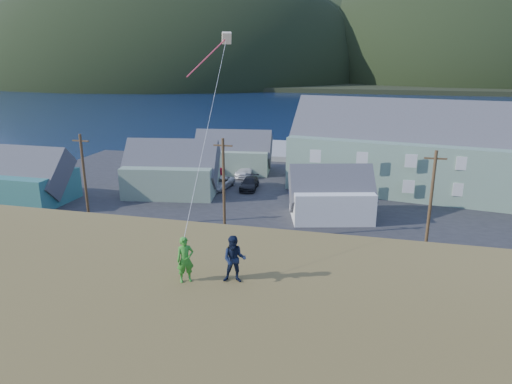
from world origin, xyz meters
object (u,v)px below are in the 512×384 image
(lodge, at_px, (454,153))
(kite_flyer_navy, at_px, (234,259))
(wharf, at_px, (284,151))
(shed_palegreen_near, at_px, (172,170))
(kite_flyer_green, at_px, (185,260))
(shed_palegreen_far, at_px, (233,153))
(shed_white, at_px, (331,195))
(shed_teal, at_px, (25,178))

(lodge, distance_m, kite_flyer_navy, 42.02)
(wharf, xyz_separation_m, kite_flyer_navy, (8.58, -58.31, 7.67))
(lodge, bearing_deg, shed_palegreen_near, -158.16)
(lodge, height_order, kite_flyer_green, lodge)
(shed_palegreen_far, distance_m, kite_flyer_green, 46.18)
(wharf, xyz_separation_m, shed_white, (10.15, -30.27, 2.03))
(lodge, xyz_separation_m, kite_flyer_green, (-16.04, -39.81, 3.12))
(shed_teal, height_order, shed_palegreen_far, shed_teal)
(shed_palegreen_near, bearing_deg, wharf, 63.53)
(shed_palegreen_near, height_order, shed_white, shed_palegreen_near)
(kite_flyer_green, distance_m, kite_flyer_navy, 1.84)
(kite_flyer_navy, bearing_deg, wharf, 88.04)
(shed_palegreen_near, xyz_separation_m, shed_white, (18.47, -4.04, -0.40))
(shed_teal, distance_m, kite_flyer_navy, 40.44)
(shed_teal, relative_size, shed_palegreen_far, 0.86)
(lodge, xyz_separation_m, kite_flyer_navy, (-14.24, -39.41, 3.14))
(shed_palegreen_near, bearing_deg, kite_flyer_navy, -71.08)
(shed_white, height_order, kite_flyer_green, kite_flyer_green)
(shed_white, relative_size, shed_palegreen_far, 0.83)
(kite_flyer_navy, bearing_deg, shed_palegreen_near, 107.45)
(shed_teal, relative_size, kite_flyer_navy, 5.19)
(shed_palegreen_far, bearing_deg, lodge, -16.60)
(wharf, distance_m, shed_white, 31.99)
(shed_teal, distance_m, shed_palegreen_far, 25.85)
(wharf, relative_size, kite_flyer_green, 14.60)
(shed_teal, height_order, kite_flyer_green, kite_flyer_green)
(shed_white, bearing_deg, wharf, 93.91)
(lodge, height_order, kite_flyer_navy, lodge)
(wharf, relative_size, kite_flyer_navy, 14.15)
(kite_flyer_green, height_order, kite_flyer_navy, kite_flyer_navy)
(shed_white, xyz_separation_m, kite_flyer_navy, (-1.57, -28.04, 5.64))
(shed_white, relative_size, kite_flyer_green, 5.15)
(shed_teal, xyz_separation_m, kite_flyer_navy, (31.00, -25.41, 5.34))
(wharf, distance_m, kite_flyer_navy, 59.44)
(shed_palegreen_far, height_order, kite_flyer_green, kite_flyer_green)
(lodge, height_order, shed_teal, lodge)
(shed_teal, bearing_deg, shed_palegreen_near, 26.07)
(shed_white, bearing_deg, shed_teal, 169.99)
(lodge, bearing_deg, kite_flyer_green, -103.34)
(shed_teal, xyz_separation_m, shed_white, (32.57, 2.64, -0.30))
(shed_teal, bearing_deg, shed_white, 5.35)
(wharf, height_order, kite_flyer_green, kite_flyer_green)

